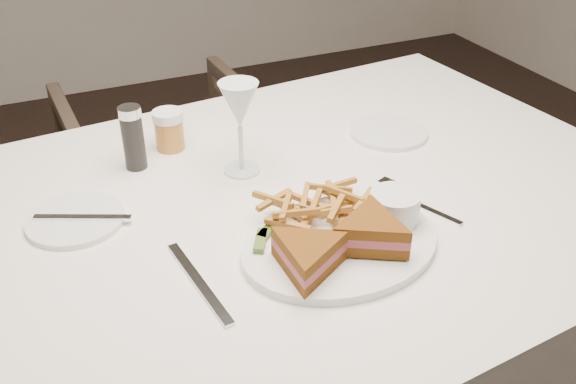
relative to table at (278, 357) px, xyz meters
The scene contains 3 objects.
table is the anchor object (origin of this frame).
chair_far 0.99m from the table, 88.42° to the left, with size 0.60×0.56×0.62m, color #46372B.
table_setting 0.42m from the table, 78.78° to the right, with size 0.80×0.60×0.18m.
Camera 1 is at (-0.18, -0.82, 1.35)m, focal length 40.00 mm.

